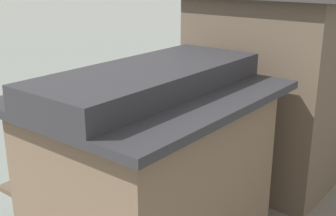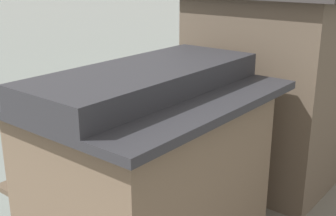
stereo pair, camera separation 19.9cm
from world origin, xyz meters
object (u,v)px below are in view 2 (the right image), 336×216
Objects in this scene: boat_moored_second at (249,52)px; boat_midriver_upstream at (308,80)px; house_waterfront_second at (269,81)px; house_waterfront_nearest at (148,167)px; boat_moored_far at (247,107)px; boat_moored_nearest at (286,89)px; house_waterfront_tall at (310,78)px; boat_midriver_drifting at (152,93)px.

boat_midriver_upstream is at bearing -38.48° from boat_moored_second.
house_waterfront_nearest is at bearing -92.86° from house_waterfront_second.
house_waterfront_second is (6.12, -9.72, 4.79)m from boat_moored_far.
house_waterfront_tall reaches higher than boat_moored_nearest.
house_waterfront_second reaches higher than boat_moored_second.
house_waterfront_nearest is at bearing -78.44° from boat_midriver_upstream.
boat_midriver_upstream is 0.41× the size of house_waterfront_second.
boat_moored_far reaches higher than boat_midriver_upstream.
house_waterfront_nearest is (5.70, -27.88, 3.65)m from boat_midriver_upstream.
boat_midriver_drifting is (-7.46, -8.13, 0.10)m from boat_moored_nearest.
boat_moored_nearest is 1.08× the size of boat_midriver_drifting.
house_waterfront_nearest is 13.94m from house_waterfront_tall.
boat_moored_far is 10.91m from boat_midriver_upstream.
boat_moored_nearest is 0.46× the size of house_waterfront_second.
house_waterfront_nearest is at bearing -88.44° from house_waterfront_tall.
boat_moored_nearest is at bearing 90.79° from boat_moored_far.
boat_moored_second is at bearing 125.37° from house_waterfront_tall.
boat_moored_second is 1.21× the size of boat_midriver_drifting.
boat_midriver_upstream is 15.37m from house_waterfront_tall.
boat_moored_nearest is at bearing -91.92° from boat_midriver_upstream.
boat_moored_far is at bearing -61.50° from boat_moored_second.
boat_moored_far is 12.44m from house_waterfront_second.
house_waterfront_nearest reaches higher than boat_midriver_drifting.
house_waterfront_nearest is at bearing -76.10° from boat_moored_nearest.
house_waterfront_tall reaches higher than boat_moored_second.
boat_midriver_upstream is at bearing 58.45° from boat_midriver_drifting.
boat_moored_nearest is 11.03m from boat_midriver_drifting.
house_waterfront_second is (13.67, -8.24, 4.84)m from boat_midriver_drifting.
boat_moored_second is 39.86m from house_waterfront_nearest.
boat_moored_second is 1.26× the size of boat_midriver_upstream.
boat_midriver_drifting is 16.68m from house_waterfront_second.
boat_moored_second is 0.60× the size of house_waterfront_nearest.
boat_midriver_drifting is at bearing -82.03° from boat_moored_second.
boat_moored_far is 7.09m from house_waterfront_tall.
boat_midriver_upstream is (10.51, -8.36, -0.02)m from boat_moored_second.
house_waterfront_tall is at bearing -60.58° from boat_moored_nearest.
boat_midriver_drifting reaches higher than boat_midriver_upstream.
house_waterfront_second is (16.57, -28.98, 4.94)m from boat_moored_second.
boat_midriver_upstream is 0.58× the size of house_waterfront_tall.
house_waterfront_nearest is 0.86× the size of house_waterfront_second.
house_waterfront_second reaches higher than boat_moored_nearest.
boat_moored_far is (10.46, -19.26, 0.14)m from boat_moored_second.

